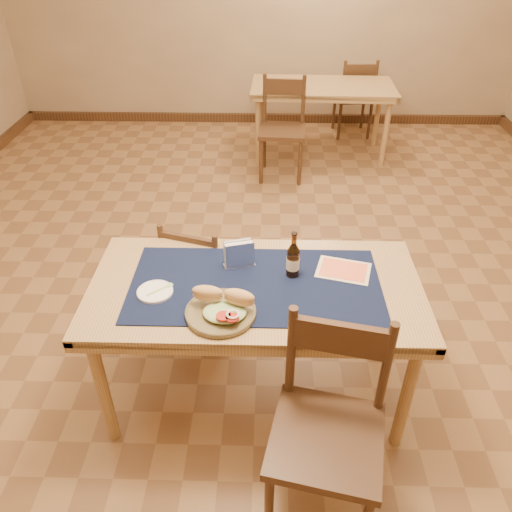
{
  "coord_description": "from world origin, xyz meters",
  "views": [
    {
      "loc": [
        0.05,
        -2.68,
        2.24
      ],
      "look_at": [
        0.0,
        -0.7,
        0.85
      ],
      "focal_mm": 35.0,
      "sensor_mm": 36.0,
      "label": 1
    }
  ],
  "objects_px": {
    "chair_main_far": "(201,275)",
    "chair_main_near": "(328,427)",
    "back_table": "(322,93)",
    "beer_bottle": "(293,260)",
    "main_table": "(255,298)",
    "napkin_holder": "(239,254)",
    "sandwich_plate": "(222,308)"
  },
  "relations": [
    {
      "from": "chair_main_far",
      "to": "napkin_holder",
      "type": "height_order",
      "value": "napkin_holder"
    },
    {
      "from": "beer_bottle",
      "to": "napkin_holder",
      "type": "bearing_deg",
      "value": 164.08
    },
    {
      "from": "main_table",
      "to": "back_table",
      "type": "bearing_deg",
      "value": 79.65
    },
    {
      "from": "beer_bottle",
      "to": "chair_main_far",
      "type": "bearing_deg",
      "value": 141.0
    },
    {
      "from": "chair_main_far",
      "to": "beer_bottle",
      "type": "bearing_deg",
      "value": -39.0
    },
    {
      "from": "chair_main_near",
      "to": "chair_main_far",
      "type": "bearing_deg",
      "value": 120.49
    },
    {
      "from": "sandwich_plate",
      "to": "napkin_holder",
      "type": "relative_size",
      "value": 1.91
    },
    {
      "from": "beer_bottle",
      "to": "chair_main_near",
      "type": "bearing_deg",
      "value": -78.98
    },
    {
      "from": "back_table",
      "to": "napkin_holder",
      "type": "relative_size",
      "value": 8.87
    },
    {
      "from": "back_table",
      "to": "sandwich_plate",
      "type": "height_order",
      "value": "sandwich_plate"
    },
    {
      "from": "napkin_holder",
      "to": "chair_main_far",
      "type": "bearing_deg",
      "value": 126.37
    },
    {
      "from": "main_table",
      "to": "beer_bottle",
      "type": "xyz_separation_m",
      "value": [
        0.18,
        0.08,
        0.18
      ]
    },
    {
      "from": "beer_bottle",
      "to": "napkin_holder",
      "type": "xyz_separation_m",
      "value": [
        -0.26,
        0.08,
        -0.03
      ]
    },
    {
      "from": "chair_main_far",
      "to": "napkin_holder",
      "type": "relative_size",
      "value": 4.94
    },
    {
      "from": "main_table",
      "to": "beer_bottle",
      "type": "height_order",
      "value": "beer_bottle"
    },
    {
      "from": "chair_main_far",
      "to": "napkin_holder",
      "type": "xyz_separation_m",
      "value": [
        0.25,
        -0.34,
        0.39
      ]
    },
    {
      "from": "chair_main_near",
      "to": "sandwich_plate",
      "type": "height_order",
      "value": "chair_main_near"
    },
    {
      "from": "main_table",
      "to": "chair_main_near",
      "type": "bearing_deg",
      "value": -62.82
    },
    {
      "from": "back_table",
      "to": "chair_main_near",
      "type": "xyz_separation_m",
      "value": [
        -0.29,
        -3.9,
        -0.16
      ]
    },
    {
      "from": "back_table",
      "to": "beer_bottle",
      "type": "height_order",
      "value": "beer_bottle"
    },
    {
      "from": "back_table",
      "to": "chair_main_near",
      "type": "height_order",
      "value": "chair_main_near"
    },
    {
      "from": "chair_main_far",
      "to": "napkin_holder",
      "type": "bearing_deg",
      "value": -53.63
    },
    {
      "from": "main_table",
      "to": "napkin_holder",
      "type": "bearing_deg",
      "value": 119.12
    },
    {
      "from": "main_table",
      "to": "chair_main_far",
      "type": "distance_m",
      "value": 0.65
    },
    {
      "from": "back_table",
      "to": "sandwich_plate",
      "type": "relative_size",
      "value": 4.63
    },
    {
      "from": "back_table",
      "to": "chair_main_far",
      "type": "height_order",
      "value": "chair_main_far"
    },
    {
      "from": "sandwich_plate",
      "to": "napkin_holder",
      "type": "xyz_separation_m",
      "value": [
        0.06,
        0.37,
        0.03
      ]
    },
    {
      "from": "chair_main_far",
      "to": "chair_main_near",
      "type": "bearing_deg",
      "value": -59.51
    },
    {
      "from": "main_table",
      "to": "chair_main_near",
      "type": "relative_size",
      "value": 1.65
    },
    {
      "from": "main_table",
      "to": "sandwich_plate",
      "type": "xyz_separation_m",
      "value": [
        -0.14,
        -0.22,
        0.12
      ]
    },
    {
      "from": "chair_main_far",
      "to": "beer_bottle",
      "type": "distance_m",
      "value": 0.79
    },
    {
      "from": "chair_main_far",
      "to": "chair_main_near",
      "type": "xyz_separation_m",
      "value": [
        0.65,
        -1.11,
        0.08
      ]
    }
  ]
}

